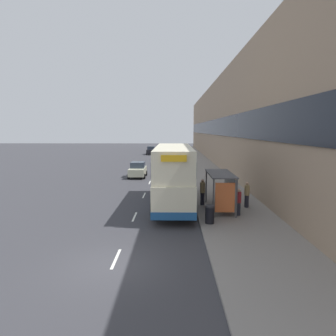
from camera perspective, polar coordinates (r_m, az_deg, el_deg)
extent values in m
plane|color=#38383D|center=(13.03, -10.39, -17.74)|extent=(220.00, 220.00, 0.00)
cube|color=gray|center=(50.52, 5.56, 1.10)|extent=(5.00, 93.00, 0.14)
cube|color=#9E846B|center=(50.72, 10.21, 8.40)|extent=(3.00, 93.00, 13.14)
cube|color=black|center=(50.49, 8.45, 7.70)|extent=(0.12, 89.28, 2.36)
cube|color=silver|center=(13.56, -9.88, -16.66)|extent=(0.12, 2.00, 0.01)
cube|color=silver|center=(19.35, -6.39, -9.20)|extent=(0.12, 2.00, 0.01)
cube|color=silver|center=(25.35, -4.59, -5.21)|extent=(0.12, 2.00, 0.01)
cube|color=silver|center=(31.45, -3.50, -2.76)|extent=(0.12, 2.00, 0.01)
cube|color=silver|center=(37.59, -2.77, -1.10)|extent=(0.12, 2.00, 0.01)
cube|color=silver|center=(43.75, -2.25, 0.09)|extent=(0.12, 2.00, 0.01)
cube|color=#4C4C51|center=(20.28, 9.93, -1.05)|extent=(1.60, 4.20, 0.08)
cylinder|color=#4C4C51|center=(18.46, 8.66, -5.77)|extent=(0.10, 0.10, 2.40)
cylinder|color=#4C4C51|center=(22.35, 7.29, -3.46)|extent=(0.10, 0.10, 2.40)
cylinder|color=#4C4C51|center=(18.70, 12.93, -5.70)|extent=(0.10, 0.10, 2.40)
cylinder|color=#4C4C51|center=(22.55, 10.83, -3.43)|extent=(0.10, 0.10, 2.40)
cube|color=#99A8B2|center=(20.59, 11.71, -4.14)|extent=(0.04, 3.68, 1.92)
cube|color=#D86633|center=(18.62, 10.78, -5.55)|extent=(1.19, 0.10, 1.82)
cube|color=maroon|center=(20.70, 10.48, -6.51)|extent=(0.36, 2.80, 0.08)
cube|color=beige|center=(21.63, 1.05, -3.53)|extent=(2.55, 10.33, 1.85)
cube|color=beige|center=(21.35, 1.06, 1.48)|extent=(2.50, 10.02, 1.95)
cube|color=#1E518C|center=(21.77, 1.05, -5.34)|extent=(2.58, 10.38, 0.45)
cube|color=#2D3847|center=(21.56, 1.05, -2.57)|extent=(2.58, 9.71, 0.81)
cube|color=#2D3847|center=(21.36, 1.06, 1.22)|extent=(2.55, 9.71, 0.94)
cube|color=yellow|center=(16.17, 1.10, 1.84)|extent=(1.40, 0.08, 0.36)
cylinder|color=black|center=(25.28, -1.87, -4.09)|extent=(0.30, 1.00, 1.00)
cylinder|color=black|center=(25.28, 3.93, -4.10)|extent=(0.30, 1.00, 1.00)
cylinder|color=black|center=(18.76, -2.88, -8.13)|extent=(0.30, 1.00, 1.00)
cylinder|color=black|center=(18.76, 5.00, -8.15)|extent=(0.30, 1.00, 1.00)
cube|color=maroon|center=(69.97, 1.10, 3.39)|extent=(1.70, 4.18, 0.84)
cube|color=#2D3847|center=(69.71, 1.10, 4.00)|extent=(1.50, 2.01, 0.69)
cylinder|color=black|center=(71.29, 0.41, 3.12)|extent=(0.20, 0.60, 0.60)
cylinder|color=black|center=(71.30, 1.78, 3.12)|extent=(0.20, 0.60, 0.60)
cylinder|color=black|center=(68.71, 0.39, 2.96)|extent=(0.20, 0.60, 0.60)
cylinder|color=black|center=(68.71, 1.81, 2.96)|extent=(0.20, 0.60, 0.60)
cube|color=#B7B799|center=(82.05, 1.05, 3.95)|extent=(1.84, 4.28, 0.80)
cube|color=#2D3847|center=(81.80, 1.06, 4.45)|extent=(1.62, 2.06, 0.66)
cylinder|color=black|center=(83.40, 0.42, 3.73)|extent=(0.20, 0.60, 0.60)
cylinder|color=black|center=(83.41, 1.69, 3.72)|extent=(0.20, 0.60, 0.60)
cylinder|color=black|center=(80.75, 0.40, 3.61)|extent=(0.20, 0.60, 0.60)
cylinder|color=black|center=(80.76, 1.71, 3.61)|extent=(0.20, 0.60, 0.60)
cube|color=black|center=(67.04, -3.26, 3.21)|extent=(1.76, 4.10, 0.84)
cube|color=#2D3847|center=(67.19, -3.25, 3.87)|extent=(1.55, 1.97, 0.69)
cylinder|color=black|center=(65.74, -2.57, 2.76)|extent=(0.20, 0.60, 0.60)
cylinder|color=black|center=(65.88, -4.10, 2.76)|extent=(0.20, 0.60, 0.60)
cylinder|color=black|center=(68.27, -2.44, 2.93)|extent=(0.20, 0.60, 0.60)
cylinder|color=black|center=(68.40, -3.91, 2.93)|extent=(0.20, 0.60, 0.60)
cube|color=#B7B799|center=(34.92, -5.79, -0.61)|extent=(1.77, 3.98, 0.81)
cube|color=#2D3847|center=(35.02, -5.77, 0.62)|extent=(1.56, 1.91, 0.66)
cylinder|color=black|center=(33.67, -4.53, -1.59)|extent=(0.20, 0.60, 0.60)
cylinder|color=black|center=(33.88, -7.51, -1.57)|extent=(0.20, 0.60, 0.60)
cylinder|color=black|center=(36.10, -4.16, -0.99)|extent=(0.20, 0.60, 0.60)
cylinder|color=black|center=(36.30, -6.94, -0.98)|extent=(0.20, 0.60, 0.60)
cylinder|color=#23232D|center=(21.67, 6.58, -5.83)|extent=(0.30, 0.30, 0.89)
cylinder|color=#997F51|center=(21.51, 6.61, -3.72)|extent=(0.37, 0.37, 0.74)
sphere|color=tan|center=(21.42, 6.63, -2.44)|extent=(0.24, 0.24, 0.24)
cylinder|color=#23232D|center=(19.50, 13.23, -7.58)|extent=(0.28, 0.28, 0.81)
cylinder|color=maroon|center=(19.32, 13.30, -5.45)|extent=(0.34, 0.34, 0.68)
sphere|color=tan|center=(19.23, 13.34, -4.15)|extent=(0.22, 0.22, 0.22)
cylinder|color=#23232D|center=(21.18, 11.59, -6.25)|extent=(0.30, 0.30, 0.88)
cylinder|color=#4C4C51|center=(21.01, 11.64, -4.11)|extent=(0.37, 0.37, 0.73)
sphere|color=tan|center=(20.92, 11.68, -2.80)|extent=(0.24, 0.24, 0.24)
cylinder|color=#23232D|center=(21.56, 14.75, -6.14)|extent=(0.29, 0.29, 0.85)
cylinder|color=#997F51|center=(21.40, 14.81, -4.11)|extent=(0.36, 0.36, 0.71)
sphere|color=tan|center=(21.31, 14.86, -2.86)|extent=(0.23, 0.23, 0.23)
cylinder|color=black|center=(17.56, 7.94, -8.89)|extent=(0.52, 0.52, 0.95)
cylinder|color=#2D2D33|center=(17.42, 7.97, -7.23)|extent=(0.55, 0.55, 0.10)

